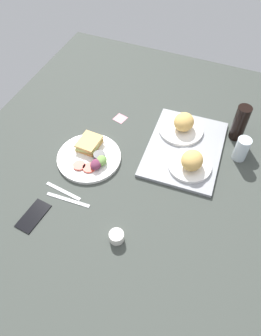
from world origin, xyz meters
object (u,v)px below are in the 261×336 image
at_px(plate_with_salad, 90,156).
at_px(bread_plate_far, 191,162).
at_px(fork, 63,191).
at_px(sticky_note, 120,118).
at_px(drinking_glass, 242,149).
at_px(knife, 68,200).
at_px(cell_phone, 33,216).
at_px(serving_tray, 184,148).
at_px(soda_bottle, 240,123).
at_px(espresso_cup, 117,237).
at_px(bread_plate_near, 182,125).

bearing_deg(plate_with_salad, bread_plate_far, 104.00).
height_order(fork, sticky_note, fork).
height_order(drinking_glass, knife, drinking_glass).
height_order(bread_plate_far, cell_phone, bread_plate_far).
distance_m(serving_tray, bread_plate_far, 0.12).
bearing_deg(drinking_glass, soda_bottle, -162.88).
relative_size(drinking_glass, fork, 0.68).
bearing_deg(cell_phone, espresso_cup, 101.80).
xyz_separation_m(espresso_cup, fork, (-0.11, -0.29, -0.02)).
distance_m(bread_plate_far, fork, 0.56).
bearing_deg(knife, bread_plate_far, 36.55).
bearing_deg(bread_plate_near, sticky_note, -85.59).
xyz_separation_m(serving_tray, cell_phone, (0.57, -0.45, -0.00)).
bearing_deg(espresso_cup, fork, -110.95).
distance_m(bread_plate_near, plate_with_salad, 0.46).
xyz_separation_m(drinking_glass, espresso_cup, (0.58, -0.35, -0.04)).
bearing_deg(fork, soda_bottle, 51.43).
height_order(bread_plate_far, soda_bottle, soda_bottle).
bearing_deg(bread_plate_far, cell_phone, -47.60).
height_order(espresso_cup, knife, espresso_cup).
height_order(drinking_glass, soda_bottle, soda_bottle).
bearing_deg(sticky_note, bread_plate_near, 94.41).
bearing_deg(bread_plate_near, fork, -34.41).
bearing_deg(serving_tray, fork, -43.94).
relative_size(bread_plate_near, fork, 1.27).
xyz_separation_m(plate_with_salad, soda_bottle, (-0.38, 0.58, 0.07)).
bearing_deg(bread_plate_far, sticky_note, -113.87).
bearing_deg(espresso_cup, plate_with_salad, -139.77).
xyz_separation_m(serving_tray, bread_plate_near, (-0.10, -0.05, 0.04)).
distance_m(bread_plate_near, fork, 0.63).
height_order(soda_bottle, espresso_cup, soda_bottle).
distance_m(bread_plate_far, espresso_cup, 0.46).
xyz_separation_m(serving_tray, espresso_cup, (0.53, -0.11, 0.01)).
bearing_deg(bread_plate_near, cell_phone, -31.32).
bearing_deg(cell_phone, sticky_note, 177.68).
bearing_deg(cell_phone, bread_plate_near, 154.66).
relative_size(plate_with_salad, cell_phone, 1.99).
height_order(serving_tray, bread_plate_near, bread_plate_near).
height_order(plate_with_salad, soda_bottle, soda_bottle).
relative_size(bread_plate_near, espresso_cup, 3.84).
bearing_deg(drinking_glass, bread_plate_far, -51.12).
bearing_deg(espresso_cup, bread_plate_far, 159.26).
distance_m(bread_plate_near, bread_plate_far, 0.23).
height_order(bread_plate_near, knife, bread_plate_near).
height_order(bread_plate_far, sticky_note, bread_plate_far).
xyz_separation_m(serving_tray, fork, (0.42, -0.40, -0.01)).
relative_size(bread_plate_far, knife, 1.00).
distance_m(serving_tray, knife, 0.58).
bearing_deg(bread_plate_far, drinking_glass, 128.88).
xyz_separation_m(bread_plate_far, drinking_glass, (-0.15, 0.19, 0.01)).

